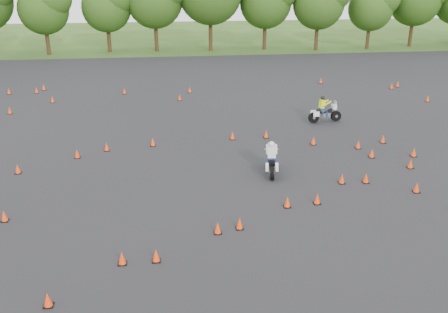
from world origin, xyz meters
name	(u,v)px	position (x,y,z in m)	size (l,w,h in m)	color
ground	(236,220)	(0.00, 0.00, 0.00)	(140.00, 140.00, 0.00)	#2D5119
asphalt_pad	(219,164)	(0.00, 6.00, 0.01)	(62.00, 62.00, 0.00)	black
treeline	(208,14)	(2.00, 34.88, 4.67)	(87.00, 32.49, 11.19)	#284714
traffic_cones	(225,166)	(0.20, 5.21, 0.23)	(36.56, 33.18, 0.45)	#FF3D0A
rider_yellow	(326,109)	(7.53, 12.29, 0.86)	(2.22, 0.68, 1.72)	#CACD12
rider_white	(272,157)	(2.44, 4.53, 0.86)	(2.22, 0.68, 1.71)	silver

